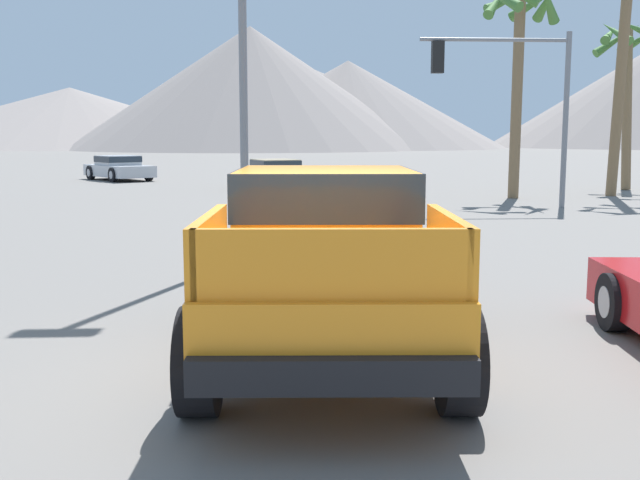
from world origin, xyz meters
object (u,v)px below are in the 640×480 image
(parked_car_silver, at_px, (119,167))
(palm_tree_short, at_px, (520,34))
(parked_car_tan, at_px, (275,173))
(orange_pickup_truck, at_px, (326,250))
(traffic_light_main, at_px, (507,83))
(palm_tree_leaning, at_px, (634,58))

(parked_car_silver, bearing_deg, palm_tree_short, 108.66)
(parked_car_tan, distance_m, palm_tree_short, 10.77)
(orange_pickup_truck, distance_m, palm_tree_short, 19.86)
(orange_pickup_truck, bearing_deg, traffic_light_main, 69.63)
(parked_car_tan, xyz_separation_m, traffic_light_main, (6.76, -8.35, 3.02))
(orange_pickup_truck, height_order, parked_car_tan, orange_pickup_truck)
(orange_pickup_truck, distance_m, palm_tree_leaning, 25.53)
(parked_car_silver, distance_m, traffic_light_main, 20.42)
(parked_car_silver, xyz_separation_m, palm_tree_leaning, (21.24, -7.49, 4.45))
(traffic_light_main, bearing_deg, palm_tree_leaning, -135.71)
(parked_car_tan, relative_size, traffic_light_main, 0.92)
(orange_pickup_truck, bearing_deg, palm_tree_leaning, 61.05)
(palm_tree_short, bearing_deg, parked_car_silver, 144.51)
(orange_pickup_truck, relative_size, traffic_light_main, 0.94)
(orange_pickup_truck, height_order, traffic_light_main, traffic_light_main)
(palm_tree_short, bearing_deg, traffic_light_main, -113.22)
(traffic_light_main, height_order, palm_tree_short, palm_tree_short)
(palm_tree_short, distance_m, palm_tree_leaning, 6.74)
(traffic_light_main, bearing_deg, parked_car_tan, -51.00)
(parked_car_tan, height_order, palm_tree_short, palm_tree_short)
(orange_pickup_truck, xyz_separation_m, parked_car_tan, (-0.51, 22.85, -0.42))
(parked_car_silver, relative_size, palm_tree_short, 0.61)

